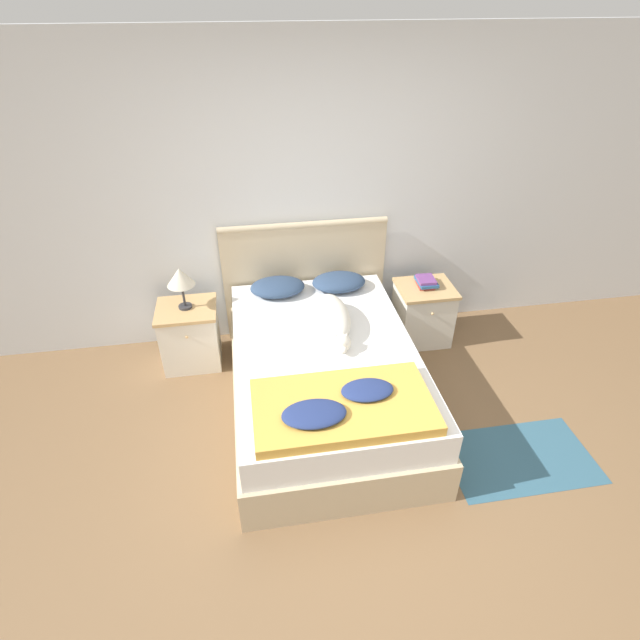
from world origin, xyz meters
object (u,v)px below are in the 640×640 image
(bed, at_px, (324,377))
(nightstand_left, at_px, (190,335))
(pillow_left, at_px, (278,287))
(dog, at_px, (334,318))
(nightstand_right, at_px, (423,313))
(table_lamp, at_px, (180,278))
(pillow_right, at_px, (339,282))
(book_stack, at_px, (426,282))

(bed, relative_size, nightstand_left, 3.69)
(pillow_left, height_order, dog, dog)
(nightstand_right, distance_m, dog, 1.11)
(pillow_left, relative_size, dog, 0.58)
(table_lamp, bearing_deg, pillow_right, 2.93)
(nightstand_left, relative_size, dog, 0.70)
(bed, relative_size, pillow_right, 4.42)
(nightstand_right, relative_size, pillow_left, 1.20)
(bed, relative_size, nightstand_right, 3.69)
(bed, xyz_separation_m, pillow_left, (-0.26, 0.81, 0.35))
(pillow_left, bearing_deg, nightstand_left, -174.47)
(pillow_right, bearing_deg, book_stack, -3.50)
(bed, distance_m, book_stack, 1.32)
(bed, height_order, dog, dog)
(bed, xyz_separation_m, nightstand_right, (1.03, 0.73, -0.00))
(nightstand_right, xyz_separation_m, dog, (-0.92, -0.50, 0.38))
(nightstand_left, distance_m, table_lamp, 0.55)
(nightstand_right, height_order, pillow_left, pillow_left)
(nightstand_right, bearing_deg, nightstand_left, 180.00)
(pillow_left, bearing_deg, dog, -56.63)
(pillow_left, xyz_separation_m, dog, (0.38, -0.57, 0.02))
(pillow_right, height_order, dog, dog)
(bed, xyz_separation_m, dog, (0.11, 0.23, 0.38))
(pillow_left, height_order, pillow_right, same)
(pillow_left, xyz_separation_m, table_lamp, (-0.77, -0.07, 0.20))
(bed, bearing_deg, book_stack, 36.22)
(pillow_right, xyz_separation_m, book_stack, (0.77, -0.05, -0.04))
(bed, relative_size, pillow_left, 4.42)
(bed, xyz_separation_m, pillow_right, (0.26, 0.81, 0.35))
(nightstand_left, distance_m, pillow_left, 0.85)
(bed, height_order, nightstand_right, bed)
(pillow_right, xyz_separation_m, table_lamp, (-1.30, -0.07, 0.20))
(dog, bearing_deg, book_stack, 29.60)
(nightstand_left, height_order, pillow_right, pillow_right)
(nightstand_right, bearing_deg, table_lamp, 179.77)
(nightstand_left, relative_size, pillow_left, 1.20)
(nightstand_right, distance_m, pillow_right, 0.85)
(pillow_left, relative_size, pillow_right, 1.00)
(nightstand_right, height_order, table_lamp, table_lamp)
(bed, height_order, book_stack, book_stack)
(nightstand_left, relative_size, nightstand_right, 1.00)
(dog, bearing_deg, pillow_left, 123.37)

